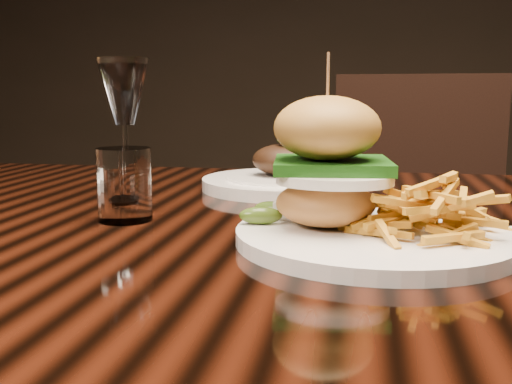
% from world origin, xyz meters
% --- Properties ---
extents(dining_table, '(1.60, 0.90, 0.75)m').
position_xyz_m(dining_table, '(0.00, 0.00, 0.67)').
color(dining_table, black).
rests_on(dining_table, ground).
extents(burger_plate, '(0.29, 0.28, 0.19)m').
position_xyz_m(burger_plate, '(0.06, -0.11, 0.80)').
color(burger_plate, white).
rests_on(burger_plate, dining_table).
extents(ramekin, '(0.10, 0.10, 0.03)m').
position_xyz_m(ramekin, '(-0.01, -0.05, 0.77)').
color(ramekin, white).
rests_on(ramekin, dining_table).
extents(wine_glass, '(0.07, 0.07, 0.20)m').
position_xyz_m(wine_glass, '(-0.28, 0.09, 0.90)').
color(wine_glass, white).
rests_on(wine_glass, dining_table).
extents(water_tumbler, '(0.06, 0.06, 0.09)m').
position_xyz_m(water_tumbler, '(-0.23, -0.05, 0.79)').
color(water_tumbler, white).
rests_on(water_tumbler, dining_table).
extents(far_dish, '(0.26, 0.26, 0.09)m').
position_xyz_m(far_dish, '(-0.07, 0.21, 0.77)').
color(far_dish, white).
rests_on(far_dish, dining_table).
extents(chair_far, '(0.50, 0.50, 0.95)m').
position_xyz_m(chair_far, '(0.19, 0.89, 0.54)').
color(chair_far, black).
rests_on(chair_far, ground).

